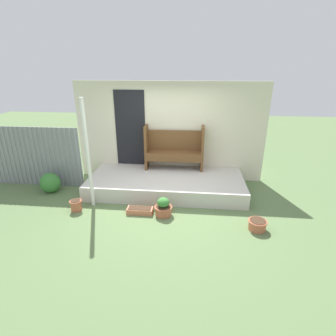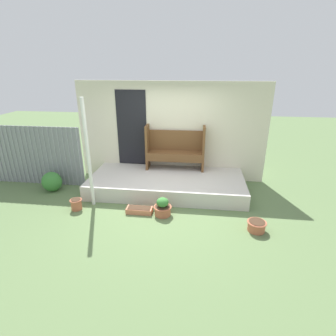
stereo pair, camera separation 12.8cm
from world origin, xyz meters
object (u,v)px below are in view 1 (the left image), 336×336
shrub_by_fence (50,183)px  planter_box_rect (140,210)px  support_post (88,155)px  bench (174,147)px  flower_pot_right (257,224)px  flower_pot_left (76,205)px  flower_pot_middle (163,208)px

shrub_by_fence → planter_box_rect: bearing=-17.9°
support_post → bench: size_ratio=1.56×
bench → flower_pot_right: size_ratio=4.15×
support_post → flower_pot_left: 1.12m
bench → planter_box_rect: bench is taller
support_post → shrub_by_fence: size_ratio=4.78×
support_post → planter_box_rect: size_ratio=4.31×
support_post → bench: 2.30m
support_post → flower_pot_right: bearing=-10.0°
flower_pot_left → flower_pot_right: size_ratio=0.72×
flower_pot_right → shrub_by_fence: bearing=166.4°
shrub_by_fence → flower_pot_right: bearing=-13.6°
flower_pot_middle → flower_pot_right: size_ratio=1.08×
flower_pot_middle → planter_box_rect: size_ratio=0.72×
bench → flower_pot_left: 2.80m
flower_pot_left → flower_pot_right: (3.76, -0.34, -0.02)m
flower_pot_left → shrub_by_fence: shrub_by_fence is taller
flower_pot_left → planter_box_rect: (1.40, 0.03, -0.07)m
bench → shrub_by_fence: bench is taller
flower_pot_right → shrub_by_fence: 4.90m
flower_pot_right → planter_box_rect: flower_pot_right is taller
flower_pot_left → planter_box_rect: size_ratio=0.48×
flower_pot_left → flower_pot_right: bearing=-5.2°
support_post → shrub_by_fence: 1.67m
flower_pot_left → bench: bearing=42.1°
flower_pot_middle → shrub_by_fence: size_ratio=0.80×
support_post → flower_pot_left: support_post is taller
flower_pot_middle → flower_pot_right: 1.89m
flower_pot_left → shrub_by_fence: size_ratio=0.53×
flower_pot_middle → support_post: bearing=170.8°
support_post → planter_box_rect: 1.60m
flower_pot_middle → planter_box_rect: bearing=177.3°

